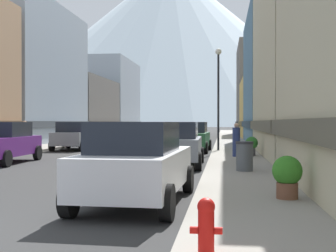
# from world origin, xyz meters

# --- Properties ---
(sidewalk_left) EXTENTS (2.50, 100.00, 0.15)m
(sidewalk_left) POSITION_xyz_m (-6.25, 35.00, 0.07)
(sidewalk_left) COLOR gray
(sidewalk_left) RESTS_ON ground
(sidewalk_right) EXTENTS (2.50, 100.00, 0.15)m
(sidewalk_right) POSITION_xyz_m (6.25, 35.00, 0.07)
(sidewalk_right) COLOR gray
(sidewalk_right) RESTS_ON ground
(storefront_left_2) EXTENTS (8.18, 13.77, 11.32)m
(storefront_left_2) POSITION_xyz_m (-11.44, 29.83, 5.48)
(storefront_left_2) COLOR #99A5B2
(storefront_left_2) RESTS_ON ground
(storefront_left_3) EXTENTS (10.27, 12.97, 6.70)m
(storefront_left_3) POSITION_xyz_m (-12.49, 43.57, 3.23)
(storefront_left_3) COLOR #66605B
(storefront_left_3) RESTS_ON ground
(storefront_left_4) EXTENTS (7.59, 13.54, 10.59)m
(storefront_left_4) POSITION_xyz_m (-11.15, 57.32, 5.12)
(storefront_left_4) COLOR #99A5B2
(storefront_left_4) RESTS_ON ground
(storefront_right_2) EXTENTS (7.70, 13.60, 10.36)m
(storefront_right_2) POSITION_xyz_m (11.20, 30.79, 5.01)
(storefront_right_2) COLOR slate
(storefront_right_2) RESTS_ON ground
(storefront_right_3) EXTENTS (6.76, 10.35, 6.23)m
(storefront_right_3) POSITION_xyz_m (10.73, 43.21, 3.00)
(storefront_right_3) COLOR #D8B259
(storefront_right_3) RESTS_ON ground
(storefront_right_4) EXTENTS (7.04, 12.44, 11.96)m
(storefront_right_4) POSITION_xyz_m (10.87, 54.82, 5.79)
(storefront_right_4) COLOR #66605B
(storefront_right_4) RESTS_ON ground
(car_left_1) EXTENTS (2.25, 4.48, 1.78)m
(car_left_1) POSITION_xyz_m (-3.80, 12.84, 0.90)
(car_left_1) COLOR #591E72
(car_left_1) RESTS_ON ground
(car_left_2) EXTENTS (2.24, 4.48, 1.78)m
(car_left_2) POSITION_xyz_m (-3.80, 22.04, 0.90)
(car_left_2) COLOR slate
(car_left_2) RESTS_ON ground
(car_left_3) EXTENTS (2.25, 4.48, 1.78)m
(car_left_3) POSITION_xyz_m (-3.80, 28.11, 0.90)
(car_left_3) COLOR #19478C
(car_left_3) RESTS_ON ground
(car_right_0) EXTENTS (2.20, 4.46, 1.78)m
(car_right_0) POSITION_xyz_m (3.80, 4.14, 0.90)
(car_right_0) COLOR silver
(car_right_0) RESTS_ON ground
(car_right_1) EXTENTS (2.14, 4.44, 1.78)m
(car_right_1) POSITION_xyz_m (3.80, 12.41, 0.90)
(car_right_1) COLOR slate
(car_right_1) RESTS_ON ground
(car_right_2) EXTENTS (2.17, 4.45, 1.78)m
(car_right_2) POSITION_xyz_m (3.80, 21.26, 0.90)
(car_right_2) COLOR #265933
(car_right_2) RESTS_ON ground
(fire_hydrant_near) EXTENTS (0.40, 0.22, 0.70)m
(fire_hydrant_near) POSITION_xyz_m (5.45, 0.10, 0.53)
(fire_hydrant_near) COLOR red
(fire_hydrant_near) RESTS_ON sidewalk_right
(trash_bin_right) EXTENTS (0.59, 0.59, 0.98)m
(trash_bin_right) POSITION_xyz_m (6.35, 9.67, 0.64)
(trash_bin_right) COLOR #4C5156
(trash_bin_right) RESTS_ON sidewalk_right
(potted_plant_0) EXTENTS (0.63, 0.63, 0.91)m
(potted_plant_0) POSITION_xyz_m (7.00, 4.34, 0.65)
(potted_plant_0) COLOR brown
(potted_plant_0) RESTS_ON sidewalk_right
(potted_plant_1) EXTENTS (0.61, 0.61, 0.92)m
(potted_plant_1) POSITION_xyz_m (7.00, 16.51, 0.69)
(potted_plant_1) COLOR #4C4C51
(potted_plant_1) RESTS_ON sidewalk_right
(pedestrian_1) EXTENTS (0.36, 0.36, 1.70)m
(pedestrian_1) POSITION_xyz_m (-6.25, 20.20, 0.94)
(pedestrian_1) COLOR brown
(pedestrian_1) RESTS_ON sidewalk_left
(pedestrian_2) EXTENTS (0.36, 0.36, 1.58)m
(pedestrian_2) POSITION_xyz_m (6.25, 15.87, 0.87)
(pedestrian_2) COLOR navy
(pedestrian_2) RESTS_ON sidewalk_right
(streetlamp_right) EXTENTS (0.36, 0.36, 5.86)m
(streetlamp_right) POSITION_xyz_m (5.35, 20.45, 3.99)
(streetlamp_right) COLOR black
(streetlamp_right) RESTS_ON sidewalk_right
(mountain_backdrop) EXTENTS (222.02, 222.02, 97.01)m
(mountain_backdrop) POSITION_xyz_m (-26.36, 260.00, 48.50)
(mountain_backdrop) COLOR silver
(mountain_backdrop) RESTS_ON ground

